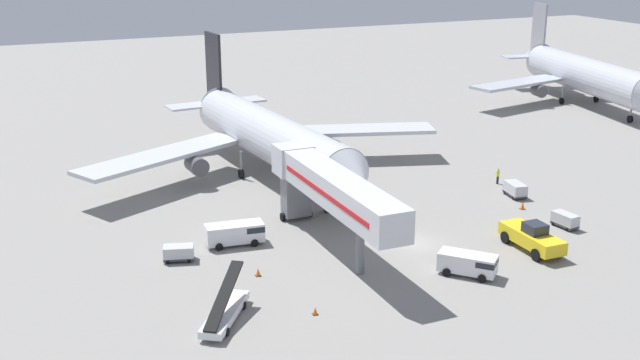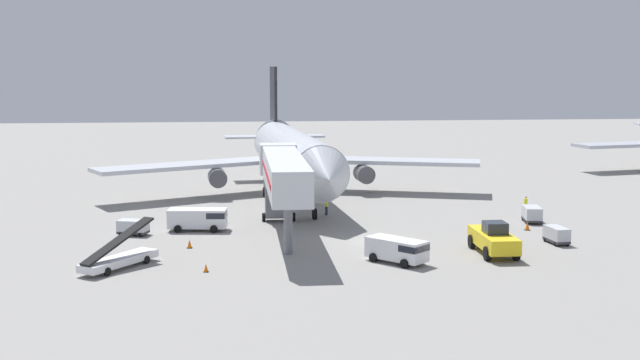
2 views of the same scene
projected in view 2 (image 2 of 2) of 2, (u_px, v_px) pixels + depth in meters
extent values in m
plane|color=gray|center=(373.00, 242.00, 69.62)|extent=(300.00, 300.00, 0.00)
cylinder|color=silver|center=(294.00, 156.00, 91.08)|extent=(7.88, 32.39, 5.37)
cone|color=silver|center=(325.00, 177.00, 73.62)|extent=(5.55, 4.20, 5.27)
cone|color=silver|center=(272.00, 137.00, 109.51)|extent=(5.55, 6.29, 5.10)
cube|color=#232328|center=(274.00, 100.00, 107.39)|extent=(0.72, 4.66, 8.60)
cube|color=silver|center=(299.00, 136.00, 108.21)|extent=(6.69, 3.87, 0.24)
cube|color=silver|center=(250.00, 137.00, 107.04)|extent=(6.69, 3.87, 0.24)
cube|color=silver|center=(391.00, 161.00, 96.30)|extent=(20.88, 10.56, 0.44)
cube|color=silver|center=(185.00, 166.00, 92.00)|extent=(20.35, 13.27, 0.44)
cylinder|color=#4C4C51|center=(364.00, 174.00, 94.72)|extent=(2.22, 2.77, 2.02)
cylinder|color=#4C4C51|center=(217.00, 178.00, 91.68)|extent=(2.22, 2.77, 2.02)
cylinder|color=gray|center=(315.00, 200.00, 79.31)|extent=(0.28, 0.28, 2.68)
cylinder|color=black|center=(315.00, 214.00, 79.50)|extent=(0.44, 1.12, 1.10)
cylinder|color=gray|center=(319.00, 179.00, 93.92)|extent=(0.28, 0.28, 2.68)
cylinder|color=black|center=(319.00, 191.00, 94.11)|extent=(0.44, 1.12, 1.10)
cylinder|color=gray|center=(265.00, 180.00, 92.80)|extent=(0.28, 0.28, 2.68)
cylinder|color=black|center=(265.00, 192.00, 92.99)|extent=(0.44, 1.12, 1.10)
cube|color=silver|center=(285.00, 173.00, 68.23)|extent=(3.05, 19.80, 2.70)
cube|color=red|center=(266.00, 173.00, 68.08)|extent=(0.08, 16.63, 0.44)
cube|color=silver|center=(278.00, 159.00, 78.57)|extent=(3.46, 2.81, 2.84)
cube|color=#232833|center=(277.00, 155.00, 79.82)|extent=(3.30, 0.25, 0.90)
cube|color=slate|center=(279.00, 195.00, 78.45)|extent=(2.55, 1.81, 4.14)
cylinder|color=black|center=(264.00, 217.00, 78.59)|extent=(0.30, 0.80, 0.80)
cylinder|color=black|center=(294.00, 217.00, 78.88)|extent=(0.30, 0.80, 0.80)
cylinder|color=slate|center=(288.00, 225.00, 64.83)|extent=(0.70, 0.70, 4.54)
cube|color=yellow|center=(493.00, 240.00, 64.94)|extent=(2.45, 6.72, 1.16)
cube|color=#232833|center=(495.00, 228.00, 64.47)|extent=(1.67, 1.82, 0.90)
cylinder|color=black|center=(516.00, 253.00, 62.98)|extent=(0.42, 1.11, 1.10)
cylinder|color=black|center=(487.00, 253.00, 62.78)|extent=(0.42, 1.11, 1.10)
cylinder|color=black|center=(499.00, 241.00, 67.26)|extent=(0.42, 1.11, 1.10)
cylinder|color=black|center=(472.00, 241.00, 67.06)|extent=(0.42, 1.11, 1.10)
cube|color=white|center=(119.00, 261.00, 60.39)|extent=(5.32, 6.57, 0.55)
cube|color=black|center=(118.00, 241.00, 60.19)|extent=(4.73, 6.17, 2.38)
cylinder|color=black|center=(130.00, 257.00, 62.60)|extent=(0.53, 0.62, 0.60)
cylinder|color=black|center=(146.00, 260.00, 61.83)|extent=(0.53, 0.62, 0.60)
cylinder|color=black|center=(91.00, 269.00, 59.03)|extent=(0.53, 0.62, 0.60)
cylinder|color=black|center=(107.00, 272.00, 58.27)|extent=(0.53, 0.62, 0.60)
cube|color=white|center=(197.00, 218.00, 74.12)|extent=(5.35, 2.57, 1.66)
cube|color=#1E232D|center=(217.00, 214.00, 74.05)|extent=(1.88, 2.18, 0.53)
cylinder|color=black|center=(217.00, 225.00, 75.15)|extent=(0.72, 0.43, 0.68)
cylinder|color=black|center=(214.00, 229.00, 73.27)|extent=(0.72, 0.43, 0.68)
cylinder|color=black|center=(182.00, 225.00, 75.19)|extent=(0.72, 0.43, 0.68)
cylinder|color=black|center=(178.00, 229.00, 73.31)|extent=(0.72, 0.43, 0.68)
cube|color=white|center=(397.00, 249.00, 62.04)|extent=(4.53, 4.74, 1.53)
cube|color=#1E232D|center=(414.00, 248.00, 60.94)|extent=(2.43, 2.40, 0.49)
cylinder|color=black|center=(419.00, 259.00, 61.85)|extent=(0.71, 0.73, 0.68)
cylinder|color=black|center=(405.00, 263.00, 60.51)|extent=(0.71, 0.73, 0.68)
cylinder|color=black|center=(388.00, 253.00, 63.77)|extent=(0.71, 0.73, 0.68)
cylinder|color=black|center=(374.00, 257.00, 62.43)|extent=(0.71, 0.73, 0.68)
cube|color=#38383D|center=(133.00, 232.00, 72.18)|extent=(2.83, 2.08, 0.22)
cube|color=silver|center=(133.00, 225.00, 72.10)|extent=(2.83, 2.08, 0.94)
cylinder|color=black|center=(121.00, 234.00, 71.73)|extent=(0.38, 0.22, 0.36)
cylinder|color=black|center=(127.00, 231.00, 72.99)|extent=(0.38, 0.22, 0.36)
cylinder|color=black|center=(140.00, 235.00, 71.40)|extent=(0.38, 0.22, 0.36)
cylinder|color=black|center=(146.00, 232.00, 72.66)|extent=(0.38, 0.22, 0.36)
cube|color=#38383D|center=(556.00, 240.00, 68.76)|extent=(1.51, 2.65, 0.22)
cube|color=silver|center=(557.00, 233.00, 68.67)|extent=(1.51, 2.65, 1.01)
cylinder|color=black|center=(568.00, 243.00, 68.04)|extent=(0.16, 0.37, 0.36)
cylinder|color=black|center=(555.00, 244.00, 67.79)|extent=(0.16, 0.37, 0.36)
cylinder|color=black|center=(557.00, 239.00, 69.75)|extent=(0.16, 0.37, 0.36)
cylinder|color=black|center=(545.00, 240.00, 69.51)|extent=(0.16, 0.37, 0.36)
cube|color=#38383D|center=(532.00, 219.00, 78.06)|extent=(1.88, 2.96, 0.22)
cube|color=silver|center=(532.00, 212.00, 77.97)|extent=(1.88, 2.96, 1.09)
cylinder|color=black|center=(541.00, 222.00, 77.08)|extent=(0.18, 0.37, 0.36)
cylinder|color=black|center=(526.00, 222.00, 77.16)|extent=(0.18, 0.37, 0.36)
cylinder|color=black|center=(537.00, 219.00, 78.99)|extent=(0.18, 0.37, 0.36)
cylinder|color=black|center=(523.00, 219.00, 79.07)|extent=(0.18, 0.37, 0.36)
cylinder|color=#1E2333|center=(326.00, 211.00, 81.82)|extent=(0.36, 0.36, 0.87)
cylinder|color=#D8EA19|center=(326.00, 203.00, 81.71)|extent=(0.47, 0.47, 0.69)
sphere|color=tan|center=(326.00, 198.00, 81.65)|extent=(0.24, 0.24, 0.24)
cylinder|color=#1E2333|center=(526.00, 210.00, 82.40)|extent=(0.36, 0.36, 0.87)
cylinder|color=#D8EA19|center=(526.00, 202.00, 82.29)|extent=(0.48, 0.48, 0.69)
sphere|color=tan|center=(526.00, 197.00, 82.23)|extent=(0.23, 0.23, 0.23)
cube|color=black|center=(206.00, 272.00, 59.41)|extent=(0.40, 0.40, 0.03)
cone|color=orange|center=(206.00, 268.00, 59.37)|extent=(0.34, 0.34, 0.59)
cube|color=black|center=(190.00, 248.00, 67.17)|extent=(0.45, 0.45, 0.03)
cone|color=orange|center=(190.00, 244.00, 67.12)|extent=(0.38, 0.38, 0.66)
cube|color=black|center=(527.00, 230.00, 74.45)|extent=(0.50, 0.50, 0.03)
cone|color=orange|center=(527.00, 226.00, 74.40)|extent=(0.42, 0.42, 0.73)
cube|color=#B7BCC6|center=(635.00, 144.00, 116.49)|extent=(18.44, 7.91, 0.44)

